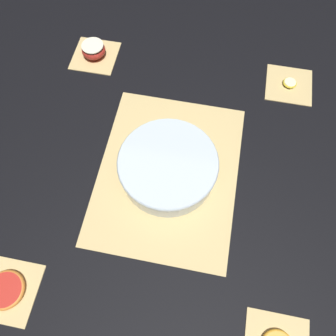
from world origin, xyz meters
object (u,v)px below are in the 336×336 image
fruit_salad_bowl (168,166)px  banana_coin_single (290,83)px  apple_half (94,50)px  grapefruit_slice (5,290)px

fruit_salad_bowl → banana_coin_single: 0.46m
banana_coin_single → apple_half: bearing=-90.0°
fruit_salad_bowl → banana_coin_single: bearing=139.5°
banana_coin_single → fruit_salad_bowl: bearing=-40.5°
banana_coin_single → grapefruit_slice: 0.92m
fruit_salad_bowl → banana_coin_single: fruit_salad_bowl is taller
fruit_salad_bowl → apple_half: bearing=-139.5°
grapefruit_slice → fruit_salad_bowl: bearing=139.5°
banana_coin_single → grapefruit_slice: bearing=-40.5°
fruit_salad_bowl → grapefruit_slice: fruit_salad_bowl is taller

